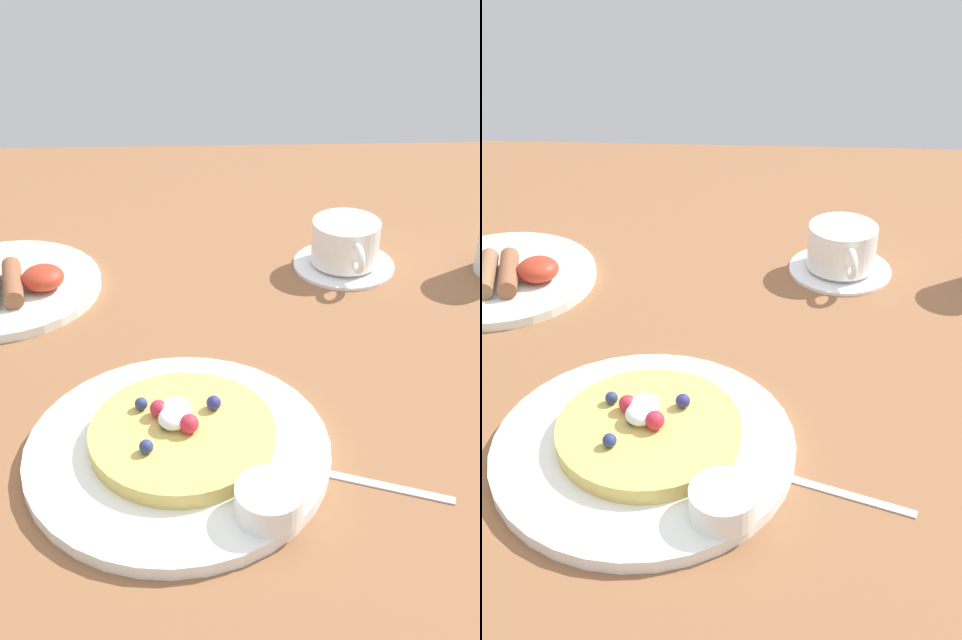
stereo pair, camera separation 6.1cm
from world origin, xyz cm
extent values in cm
cube|color=brown|center=(0.00, 0.00, -1.50)|extent=(187.67, 124.24, 3.00)
cylinder|color=white|center=(-5.25, -17.98, 0.63)|extent=(27.08, 27.08, 1.27)
cylinder|color=#D4B759|center=(-4.82, -17.45, 2.06)|extent=(16.50, 16.50, 1.58)
sphere|color=navy|center=(-8.56, -14.68, 3.43)|extent=(1.17, 1.17, 1.17)
sphere|color=#C21E3C|center=(-4.60, -17.25, 3.51)|extent=(1.32, 1.32, 1.32)
sphere|color=navy|center=(-2.01, -14.89, 3.51)|extent=(1.33, 1.33, 1.33)
sphere|color=navy|center=(-6.23, -17.47, 3.37)|extent=(1.05, 1.05, 1.05)
sphere|color=red|center=(-4.17, -17.95, 3.71)|extent=(1.73, 1.73, 1.73)
sphere|color=navy|center=(-7.72, -20.47, 3.46)|extent=(1.22, 1.22, 1.22)
sphere|color=#C4273B|center=(-6.93, -15.68, 3.64)|extent=(1.58, 1.58, 1.58)
ellipsoid|color=white|center=(-5.34, -15.86, 3.69)|extent=(2.81, 2.81, 1.68)
ellipsoid|color=white|center=(-5.51, -17.10, 3.68)|extent=(2.78, 2.78, 1.67)
cylinder|color=white|center=(2.27, -26.18, 2.55)|extent=(5.59, 5.59, 2.57)
cylinder|color=brown|center=(2.27, -26.18, 3.07)|extent=(4.58, 4.58, 0.31)
cylinder|color=white|center=(-27.02, 11.91, 0.57)|extent=(23.00, 23.00, 1.13)
cylinder|color=brown|center=(-25.46, 10.10, 2.28)|extent=(4.39, 9.32, 2.28)
cylinder|color=brown|center=(-28.06, 9.76, 2.28)|extent=(4.15, 9.31, 2.28)
ellipsoid|color=#B0321E|center=(-21.99, 10.69, 2.51)|extent=(5.00, 5.00, 2.75)
cylinder|color=white|center=(14.82, 16.78, 0.42)|extent=(12.84, 12.84, 0.84)
cylinder|color=white|center=(14.82, 16.78, 3.53)|extent=(8.52, 8.52, 5.39)
torus|color=white|center=(15.49, 11.56, 3.80)|extent=(1.28, 3.89, 3.82)
cylinder|color=#9A785E|center=(14.82, 16.78, 5.26)|extent=(7.24, 7.24, 0.43)
cube|color=silver|center=(12.94, -22.61, 0.15)|extent=(10.30, 4.34, 0.30)
camera|label=1|loc=(-1.68, -69.60, 47.19)|focal=43.32mm
camera|label=2|loc=(4.42, -69.55, 47.19)|focal=43.32mm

